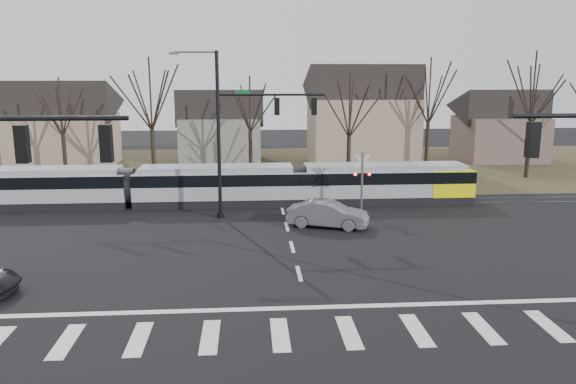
{
  "coord_description": "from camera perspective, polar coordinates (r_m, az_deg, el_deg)",
  "views": [
    {
      "loc": [
        -2.2,
        -21.89,
        8.76
      ],
      "look_at": [
        0.0,
        9.0,
        2.3
      ],
      "focal_mm": 35.0,
      "sensor_mm": 36.0,
      "label": 1
    }
  ],
  "objects": [
    {
      "name": "grass_verge",
      "position": [
        54.64,
        -1.72,
        2.56
      ],
      "size": [
        140.0,
        28.0,
        0.01
      ],
      "primitive_type": "cube",
      "color": "#38331E",
      "rests_on": "ground"
    },
    {
      "name": "lane_dashes",
      "position": [
        38.95,
        -0.73,
        -1.2
      ],
      "size": [
        0.18,
        30.0,
        0.01
      ],
      "color": "silver",
      "rests_on": "ground"
    },
    {
      "name": "crosswalk",
      "position": [
        20.04,
        2.72,
        -14.14
      ],
      "size": [
        27.0,
        2.6,
        0.01
      ],
      "color": "silver",
      "rests_on": "ground"
    },
    {
      "name": "sedan",
      "position": [
        33.01,
        4.07,
        -2.24
      ],
      "size": [
        4.58,
        5.74,
        1.55
      ],
      "primitive_type": "imported",
      "rotation": [
        0.0,
        0.0,
        1.23
      ],
      "color": "slate",
      "rests_on": "ground"
    },
    {
      "name": "rail_pair",
      "position": [
        38.75,
        -0.71,
        -1.24
      ],
      "size": [
        90.0,
        1.52,
        0.06
      ],
      "color": "#59595E",
      "rests_on": "ground"
    },
    {
      "name": "stop_line",
      "position": [
        22.02,
        2.04,
        -11.65
      ],
      "size": [
        28.0,
        0.35,
        0.01
      ],
      "primitive_type": "cube",
      "color": "silver",
      "rests_on": "ground"
    },
    {
      "name": "tree_row",
      "position": [
        48.22,
        0.94,
        7.31
      ],
      "size": [
        59.2,
        7.2,
        10.0
      ],
      "color": "black",
      "rests_on": "ground"
    },
    {
      "name": "signal_pole_far",
      "position": [
        34.53,
        -4.43,
        6.66
      ],
      "size": [
        9.28,
        0.44,
        10.2
      ],
      "color": "black",
      "rests_on": "ground"
    },
    {
      "name": "rail_crossing_signal",
      "position": [
        36.08,
        7.51,
        0.7
      ],
      "size": [
        1.08,
        0.36,
        4.0
      ],
      "color": "#59595B",
      "rests_on": "ground"
    },
    {
      "name": "house_b",
      "position": [
        58.15,
        -6.87,
        6.98
      ],
      "size": [
        8.64,
        7.56,
        7.65
      ],
      "color": "slate",
      "rests_on": "ground"
    },
    {
      "name": "house_c",
      "position": [
        56.13,
        7.52,
        8.08
      ],
      "size": [
        10.8,
        8.64,
        10.1
      ],
      "color": "gray",
      "rests_on": "ground"
    },
    {
      "name": "house_d",
      "position": [
        62.81,
        20.74,
        6.66
      ],
      "size": [
        8.64,
        7.56,
        7.65
      ],
      "color": "brown",
      "rests_on": "ground"
    },
    {
      "name": "house_a",
      "position": [
        58.81,
        -21.84,
        6.76
      ],
      "size": [
        9.72,
        8.64,
        8.6
      ],
      "color": "gray",
      "rests_on": "ground"
    },
    {
      "name": "tram",
      "position": [
        38.65,
        -7.45,
        0.82
      ],
      "size": [
        35.78,
        2.66,
        2.71
      ],
      "color": "gray",
      "rests_on": "ground"
    },
    {
      "name": "ground",
      "position": [
        23.68,
        1.57,
        -9.94
      ],
      "size": [
        140.0,
        140.0,
        0.0
      ],
      "primitive_type": "plane",
      "color": "black"
    }
  ]
}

